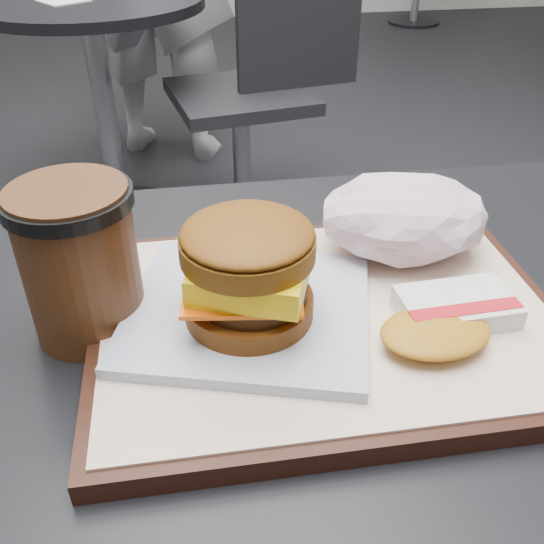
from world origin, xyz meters
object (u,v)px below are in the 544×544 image
at_px(breakfast_sandwich, 249,281).
at_px(coffee_cup, 79,258).
at_px(customer_table, 325,483).
at_px(hash_brown, 447,318).
at_px(neighbor_chair, 261,79).
at_px(neighbor_table, 98,65).
at_px(serving_tray, 326,320).
at_px(crumpled_wrapper, 405,217).

relative_size(breakfast_sandwich, coffee_cup, 1.78).
distance_m(customer_table, breakfast_sandwich, 0.25).
distance_m(hash_brown, neighbor_chair, 1.61).
distance_m(coffee_cup, neighbor_table, 1.63).
height_order(serving_tray, crumpled_wrapper, crumpled_wrapper).
height_order(serving_tray, neighbor_table, serving_tray).
bearing_deg(hash_brown, coffee_cup, 165.83).
relative_size(serving_tray, coffee_cup, 2.95).
bearing_deg(serving_tray, customer_table, -71.79).
bearing_deg(serving_tray, breakfast_sandwich, -175.73).
distance_m(hash_brown, coffee_cup, 0.29).
relative_size(customer_table, crumpled_wrapper, 5.20).
relative_size(breakfast_sandwich, crumpled_wrapper, 1.49).
bearing_deg(neighbor_table, hash_brown, -75.52).
distance_m(hash_brown, neighbor_table, 1.74).
bearing_deg(neighbor_chair, serving_tray, -96.02).
distance_m(customer_table, coffee_cup, 0.33).
bearing_deg(breakfast_sandwich, serving_tray, 4.27).
bearing_deg(crumpled_wrapper, coffee_cup, -170.39).
xyz_separation_m(serving_tray, coffee_cup, (-0.19, 0.03, 0.06)).
xyz_separation_m(customer_table, crumpled_wrapper, (0.09, 0.10, 0.24)).
relative_size(hash_brown, neighbor_table, 0.16).
height_order(hash_brown, crumpled_wrapper, crumpled_wrapper).
height_order(customer_table, serving_tray, serving_tray).
bearing_deg(breakfast_sandwich, neighbor_chair, 81.67).
relative_size(customer_table, hash_brown, 6.55).
distance_m(customer_table, crumpled_wrapper, 0.27).
height_order(breakfast_sandwich, hash_brown, breakfast_sandwich).
relative_size(neighbor_table, neighbor_chair, 0.85).
bearing_deg(hash_brown, crumpled_wrapper, 88.07).
xyz_separation_m(serving_tray, crumpled_wrapper, (0.09, 0.08, 0.04)).
relative_size(crumpled_wrapper, coffee_cup, 1.20).
height_order(hash_brown, neighbor_chair, neighbor_chair).
xyz_separation_m(customer_table, hash_brown, (0.08, -0.02, 0.22)).
bearing_deg(coffee_cup, hash_brown, -14.17).
bearing_deg(breakfast_sandwich, crumpled_wrapper, 28.92).
bearing_deg(serving_tray, neighbor_table, 101.91).
xyz_separation_m(customer_table, neighbor_table, (-0.35, 1.65, -0.03)).
bearing_deg(breakfast_sandwich, neighbor_table, 99.72).
bearing_deg(hash_brown, breakfast_sandwich, 167.87).
distance_m(neighbor_table, neighbor_chair, 0.52).
xyz_separation_m(breakfast_sandwich, coffee_cup, (-0.13, 0.04, 0.01)).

